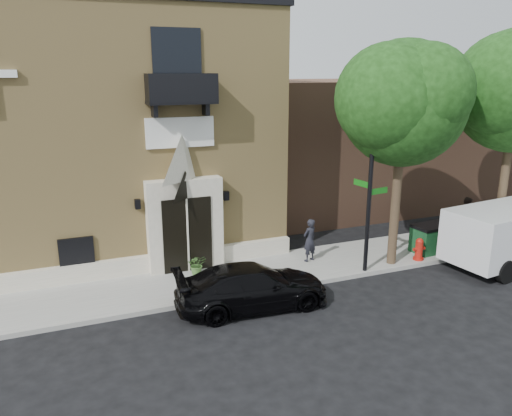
{
  "coord_description": "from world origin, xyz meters",
  "views": [
    {
      "loc": [
        -4.82,
        -13.43,
        6.91
      ],
      "look_at": [
        1.34,
        2.0,
        2.29
      ],
      "focal_mm": 35.0,
      "sensor_mm": 36.0,
      "label": 1
    }
  ],
  "objects_px": {
    "black_sedan": "(252,287)",
    "pedestrian_near": "(310,240)",
    "pedestrian_far": "(466,215)",
    "dumpster": "(433,238)",
    "street_sign": "(369,194)",
    "fire_hydrant": "(419,249)"
  },
  "relations": [
    {
      "from": "street_sign",
      "to": "fire_hydrant",
      "type": "height_order",
      "value": "street_sign"
    },
    {
      "from": "black_sedan",
      "to": "pedestrian_near",
      "type": "relative_size",
      "value": 2.9
    },
    {
      "from": "pedestrian_far",
      "to": "pedestrian_near",
      "type": "bearing_deg",
      "value": 95.14
    },
    {
      "from": "fire_hydrant",
      "to": "dumpster",
      "type": "distance_m",
      "value": 1.23
    },
    {
      "from": "pedestrian_near",
      "to": "street_sign",
      "type": "bearing_deg",
      "value": 113.64
    },
    {
      "from": "street_sign",
      "to": "pedestrian_near",
      "type": "xyz_separation_m",
      "value": [
        -1.4,
        1.51,
        -1.93
      ]
    },
    {
      "from": "black_sedan",
      "to": "pedestrian_far",
      "type": "distance_m",
      "value": 11.18
    },
    {
      "from": "black_sedan",
      "to": "pedestrian_far",
      "type": "height_order",
      "value": "pedestrian_far"
    },
    {
      "from": "fire_hydrant",
      "to": "dumpster",
      "type": "relative_size",
      "value": 0.49
    },
    {
      "from": "black_sedan",
      "to": "pedestrian_far",
      "type": "bearing_deg",
      "value": -72.45
    },
    {
      "from": "street_sign",
      "to": "dumpster",
      "type": "xyz_separation_m",
      "value": [
        3.48,
        0.66,
        -2.19
      ]
    },
    {
      "from": "dumpster",
      "to": "pedestrian_far",
      "type": "distance_m",
      "value": 3.03
    },
    {
      "from": "dumpster",
      "to": "pedestrian_far",
      "type": "height_order",
      "value": "pedestrian_far"
    },
    {
      "from": "pedestrian_near",
      "to": "pedestrian_far",
      "type": "distance_m",
      "value": 7.66
    },
    {
      "from": "black_sedan",
      "to": "pedestrian_near",
      "type": "height_order",
      "value": "pedestrian_near"
    },
    {
      "from": "street_sign",
      "to": "fire_hydrant",
      "type": "bearing_deg",
      "value": -5.66
    },
    {
      "from": "black_sedan",
      "to": "pedestrian_near",
      "type": "xyz_separation_m",
      "value": [
        3.18,
        2.41,
        0.28
      ]
    },
    {
      "from": "black_sedan",
      "to": "street_sign",
      "type": "bearing_deg",
      "value": -75.73
    },
    {
      "from": "pedestrian_near",
      "to": "pedestrian_far",
      "type": "bearing_deg",
      "value": 163.48
    },
    {
      "from": "dumpster",
      "to": "street_sign",
      "type": "bearing_deg",
      "value": -174.47
    },
    {
      "from": "dumpster",
      "to": "black_sedan",
      "type": "bearing_deg",
      "value": -174.33
    },
    {
      "from": "dumpster",
      "to": "pedestrian_near",
      "type": "relative_size",
      "value": 1.08
    }
  ]
}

